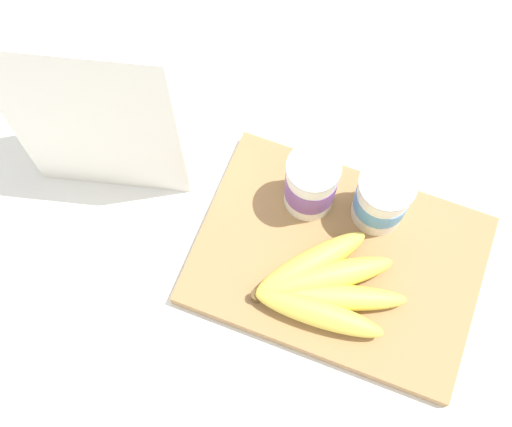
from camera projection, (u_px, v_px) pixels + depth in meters
ground_plane at (337, 263)px, 0.89m from camera, size 2.40×2.40×0.00m
cutting_board at (338, 261)px, 0.88m from camera, size 0.36×0.25×0.02m
cereal_box at (100, 104)px, 0.81m from camera, size 0.22×0.12×0.30m
yogurt_cup_front at (312, 184)px, 0.85m from camera, size 0.07×0.07×0.10m
yogurt_cup_back at (383, 199)px, 0.85m from camera, size 0.07×0.07×0.09m
banana_bunch at (322, 288)px, 0.83m from camera, size 0.19×0.15×0.04m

